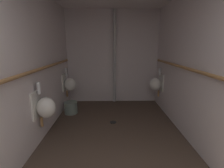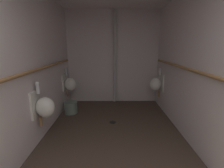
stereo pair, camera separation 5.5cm
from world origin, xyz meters
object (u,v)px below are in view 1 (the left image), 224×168
urinal_left_far (69,84)px  standpipe_back_wall (115,58)px  floor_drain (113,122)px  urinal_left_mid (45,107)px  urinal_right_mid (156,84)px  waste_bin (71,108)px

urinal_left_far → standpipe_back_wall: 1.40m
urinal_left_far → floor_drain: urinal_left_far is taller
urinal_left_mid → urinal_right_mid: bearing=35.1°
urinal_right_mid → floor_drain: (-1.13, -0.85, -0.65)m
urinal_left_mid → waste_bin: size_ratio=2.42×
urinal_left_mid → urinal_left_far: bearing=90.0°
urinal_right_mid → standpipe_back_wall: 1.32m
urinal_left_far → urinal_right_mid: size_ratio=1.00×
urinal_right_mid → urinal_left_mid: bearing=-144.9°
standpipe_back_wall → floor_drain: bearing=-92.9°
urinal_left_mid → urinal_right_mid: (2.25, 1.58, 0.00)m
standpipe_back_wall → urinal_right_mid: bearing=-22.8°
floor_drain → urinal_right_mid: bearing=36.9°
urinal_left_mid → floor_drain: bearing=33.3°
urinal_left_mid → urinal_left_far: same height
urinal_left_far → urinal_right_mid: same height
floor_drain → urinal_left_mid: bearing=-146.7°
urinal_left_mid → floor_drain: size_ratio=5.39×
urinal_right_mid → waste_bin: size_ratio=2.42×
standpipe_back_wall → floor_drain: 1.82m
standpipe_back_wall → waste_bin: bearing=-143.6°
urinal_left_far → floor_drain: size_ratio=5.39×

